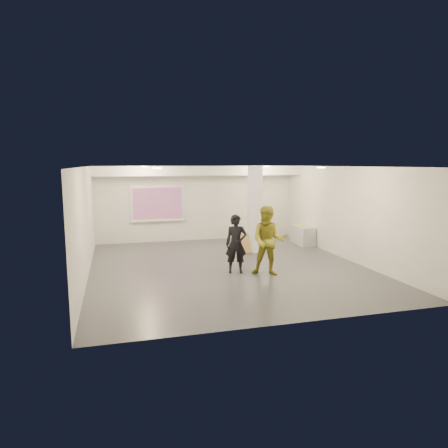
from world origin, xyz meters
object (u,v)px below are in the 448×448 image
object	(u,v)px
projection_screen	(158,204)
credenza	(303,235)
column	(255,209)
man	(268,241)
woman	(236,244)

from	to	relation	value
projection_screen	credenza	world-z (taller)	projection_screen
column	projection_screen	size ratio (longest dim) A/B	1.43
projection_screen	man	world-z (taller)	projection_screen
column	projection_screen	bearing A→B (deg)	139.44
column	woman	world-z (taller)	column
projection_screen	credenza	xyz separation A→B (m)	(5.32, -1.96, -1.17)
projection_screen	man	distance (m)	6.14
woman	man	distance (m)	0.92
projection_screen	man	xyz separation A→B (m)	(2.44, -5.60, -0.56)
column	woman	size ratio (longest dim) A/B	1.80
woman	man	bearing A→B (deg)	-18.00
column	projection_screen	xyz separation A→B (m)	(-3.10, 2.65, 0.03)
credenza	woman	size ratio (longest dim) A/B	0.74
woman	column	bearing A→B (deg)	72.71
column	projection_screen	world-z (taller)	column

